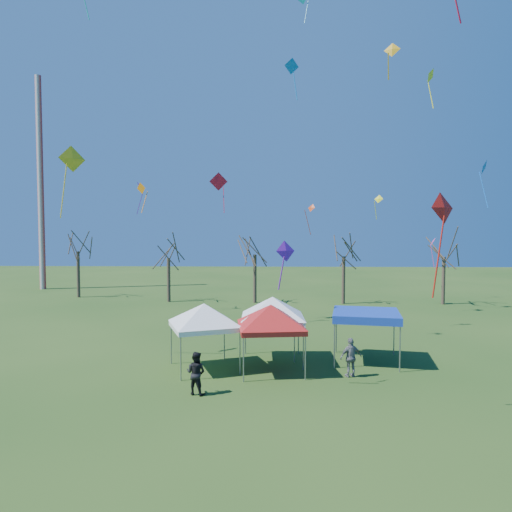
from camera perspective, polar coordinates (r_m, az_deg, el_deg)
The scene contains 26 objects.
ground at distance 20.31m, azimuth 4.22°, elevation -16.55°, with size 140.00×140.00×0.00m, color #234416.
radio_mast at distance 59.95m, azimuth -25.34°, elevation 8.20°, with size 0.70×0.70×25.00m, color silver.
tree_0 at distance 50.64m, azimuth -21.41°, elevation 2.47°, with size 3.83×3.83×8.44m.
tree_1 at distance 44.90m, azimuth -10.90°, elevation 1.69°, with size 3.42×3.42×7.54m.
tree_2 at distance 43.53m, azimuth -0.14°, elevation 2.36°, with size 3.71×3.71×8.18m.
tree_3 at distance 43.70m, azimuth 10.93°, elevation 2.03°, with size 3.59×3.59×7.91m.
tree_4 at distance 46.04m, azimuth 22.48°, elevation 1.88°, with size 3.58×3.58×7.89m.
tent_white_west at distance 22.79m, azimuth -6.51°, elevation -6.47°, with size 4.00×4.00×3.78m.
tent_white_mid at distance 23.94m, azimuth 2.10°, elevation -5.66°, with size 4.48×4.48×3.95m.
tent_red at distance 22.23m, azimuth 1.86°, elevation -6.66°, with size 4.27×4.27×3.80m.
tent_blue at distance 24.72m, azimuth 13.59°, elevation -7.25°, with size 3.88×3.88×2.64m.
person_grey at distance 22.32m, azimuth 11.78°, elevation -12.31°, with size 1.08×0.45×1.85m, color slate.
person_dark at distance 19.86m, azimuth -7.52°, elevation -14.29°, with size 0.88×0.68×1.80m, color black.
kite_22 at distance 42.38m, azimuth 6.90°, elevation 5.87°, with size 1.07×1.08×2.88m.
kite_11 at distance 33.09m, azimuth -4.71°, elevation 9.23°, with size 1.34×0.78×2.92m.
kite_24 at distance 31.90m, azimuth 4.46°, elevation 22.50°, with size 1.07×0.75×2.71m.
kite_2 at distance 40.27m, azimuth -14.20°, elevation 8.36°, with size 0.76×1.19×2.87m.
kite_5 at distance 18.08m, azimuth 22.35°, elevation 5.42°, with size 1.18×0.90×3.93m.
kite_14 at distance 26.06m, azimuth -21.99°, elevation 11.16°, with size 1.34×1.35×3.81m.
kite_12 at distance 41.03m, azimuth 21.22°, elevation 1.60°, with size 0.73×0.97×2.67m.
kite_1 at distance 19.38m, azimuth 3.73°, elevation 0.54°, with size 0.93×0.70×2.13m.
kite_18 at distance 28.08m, azimuth 20.94°, elevation 20.22°, with size 0.78×0.89×2.14m.
kite_25 at distance 20.33m, azimuth 16.62°, elevation 23.38°, with size 0.68×0.45×1.44m.
kite_17 at distance 28.74m, azimuth 26.56°, elevation 9.76°, with size 0.76×0.92×2.68m.
kite_13 at distance 39.60m, azimuth -14.11°, elevation 8.17°, with size 1.02×0.91×2.59m.
kite_19 at distance 42.77m, azimuth 15.06°, elevation 6.84°, with size 0.91×0.81×2.25m.
Camera 1 is at (-0.78, -19.12, 6.81)m, focal length 32.00 mm.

